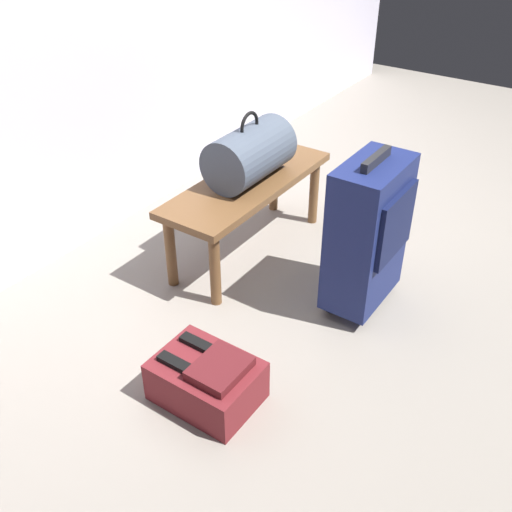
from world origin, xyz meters
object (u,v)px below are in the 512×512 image
Objects in this scene: duffel_bag_slate at (250,154)px; backpack_maroon at (207,380)px; cell_phone at (279,151)px; bench at (248,192)px; suitcase_upright_navy at (368,233)px.

duffel_bag_slate is 1.16× the size of backpack_maroon.
duffel_bag_slate is 1.13m from backpack_maroon.
cell_phone is 0.38× the size of backpack_maroon.
bench is 0.20m from duffel_bag_slate.
duffel_bag_slate is 0.60× the size of suitcase_upright_navy.
duffel_bag_slate is (0.02, -0.00, 0.19)m from bench.
duffel_bag_slate is at bearing 82.52° from suitcase_upright_navy.
duffel_bag_slate is 0.70m from suitcase_upright_navy.
bench is 0.68m from suitcase_upright_navy.
duffel_bag_slate reaches higher than backpack_maroon.
duffel_bag_slate is at bearing 25.99° from backpack_maroon.
backpack_maroon is (-0.92, -0.46, -0.25)m from bench.
suitcase_upright_navy is (-0.43, -0.73, -0.03)m from cell_phone.
cell_phone reaches higher than backpack_maroon.
duffel_bag_slate reaches higher than suitcase_upright_navy.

